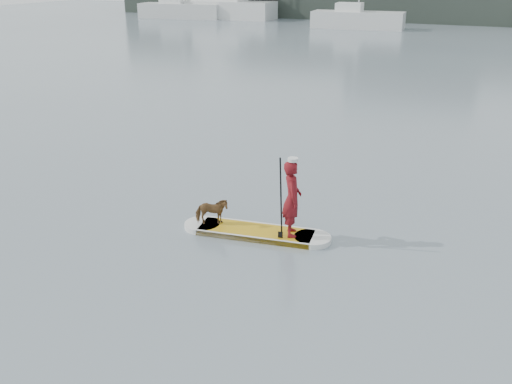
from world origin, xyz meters
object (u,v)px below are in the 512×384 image
at_px(paddler, 292,198).
at_px(sailboat_a, 181,9).
at_px(sailboat_c, 357,18).
at_px(dog, 212,211).
at_px(motor_yacht_b, 224,0).
at_px(paddleboard, 256,232).

relative_size(paddler, sailboat_a, 0.12).
height_order(paddler, sailboat_c, sailboat_c).
bearing_deg(dog, motor_yacht_b, 1.39).
xyz_separation_m(paddleboard, sailboat_c, (-9.81, 43.55, 0.83)).
bearing_deg(motor_yacht_b, sailboat_a, -162.03).
bearing_deg(dog, paddler, -107.30).
bearing_deg(paddler, motor_yacht_b, 3.52).
xyz_separation_m(paddleboard, paddler, (0.77, 0.12, 0.88)).
xyz_separation_m(sailboat_a, motor_yacht_b, (4.64, 1.57, 0.97)).
height_order(dog, sailboat_a, sailboat_a).
height_order(paddleboard, motor_yacht_b, motor_yacht_b).
distance_m(dog, motor_yacht_b, 53.84).
bearing_deg(dog, paddleboard, -107.30).
bearing_deg(sailboat_a, dog, -67.16).
relative_size(sailboat_a, motor_yacht_b, 1.29).
bearing_deg(paddleboard, sailboat_c, 93.97).
bearing_deg(sailboat_a, paddler, -65.46).
height_order(dog, motor_yacht_b, motor_yacht_b).
xyz_separation_m(paddler, dog, (-1.78, -0.27, -0.52)).
height_order(paddleboard, dog, dog).
height_order(sailboat_a, sailboat_c, sailboat_a).
bearing_deg(paddler, sailboat_a, 8.50).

